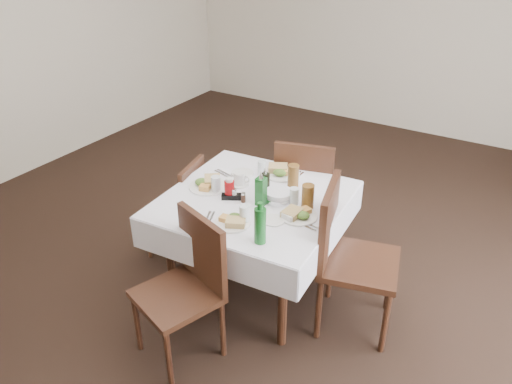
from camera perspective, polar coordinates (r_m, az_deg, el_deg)
ground_plane at (r=4.02m, az=0.07°, el=-8.43°), size 7.00×7.00×0.00m
room_shell at (r=3.27m, az=0.09°, el=16.06°), size 6.04×7.04×2.80m
dining_table at (r=3.44m, az=-0.23°, el=-1.98°), size 1.26×1.26×0.76m
chair_north at (r=4.00m, az=5.64°, el=0.57°), size 0.56×0.56×0.96m
chair_south at (r=3.07m, az=-7.70°, el=-9.89°), size 0.56×0.56×0.94m
chair_east at (r=3.25m, az=10.15°, el=-6.49°), size 0.59×0.59×1.02m
chair_west at (r=3.97m, az=-8.35°, el=-1.21°), size 0.46×0.46×0.82m
meal_north at (r=3.70m, az=2.86°, el=2.34°), size 0.27×0.27×0.06m
meal_south at (r=3.11m, az=-2.64°, el=-3.36°), size 0.23×0.23×0.05m
meal_east at (r=3.19m, az=4.81°, el=-2.56°), size 0.25×0.25×0.05m
meal_west at (r=3.54m, az=-5.50°, el=0.93°), size 0.27×0.27×0.06m
side_plate_a at (r=3.71m, az=-1.57°, el=2.17°), size 0.16×0.16×0.01m
side_plate_b at (r=3.15m, az=2.00°, el=-3.25°), size 0.14×0.14×0.01m
water_n at (r=3.68m, az=0.67°, el=2.76°), size 0.06×0.06×0.11m
water_s at (r=3.11m, az=-1.34°, el=-2.52°), size 0.06×0.06×0.12m
water_e at (r=3.31m, az=4.37°, el=-0.48°), size 0.06×0.06×0.12m
water_w at (r=3.45m, az=-4.60°, el=0.86°), size 0.07×0.07×0.12m
iced_tea_a at (r=3.52m, az=4.28°, el=1.85°), size 0.08×0.08×0.17m
iced_tea_b at (r=3.26m, az=5.94°, el=-0.55°), size 0.08×0.08×0.17m
bread_basket at (r=3.36m, az=2.62°, el=-0.42°), size 0.21×0.21×0.07m
oil_cruet_dark at (r=3.41m, az=1.02°, el=1.08°), size 0.05×0.05×0.20m
oil_cruet_green at (r=3.27m, az=0.57°, el=0.20°), size 0.06×0.06×0.25m
ketchup_bottle at (r=3.37m, az=-3.05°, el=0.39°), size 0.07×0.07×0.15m
salt_shaker at (r=3.37m, az=-2.51°, el=-0.20°), size 0.03×0.03×0.08m
pepper_shaker at (r=3.33m, az=-1.46°, el=-0.63°), size 0.03×0.03×0.07m
coffee_mug at (r=3.54m, az=-1.88°, el=1.46°), size 0.15×0.13×0.10m
sunglasses at (r=3.38m, az=-2.60°, el=-0.52°), size 0.16×0.12×0.03m
green_bottle at (r=2.89m, az=0.47°, el=-3.80°), size 0.07×0.07×0.27m
sugar_caddy at (r=3.15m, az=3.68°, el=-2.80°), size 0.11×0.08×0.05m
cutlery_n at (r=3.69m, az=4.69°, el=1.83°), size 0.05×0.17×0.01m
cutlery_s at (r=3.18m, az=-5.37°, el=-3.03°), size 0.10×0.17×0.01m
cutlery_e at (r=3.12m, az=5.54°, el=-3.71°), size 0.20×0.08×0.01m
cutlery_w at (r=3.72m, az=-3.77°, el=2.10°), size 0.17×0.08×0.01m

